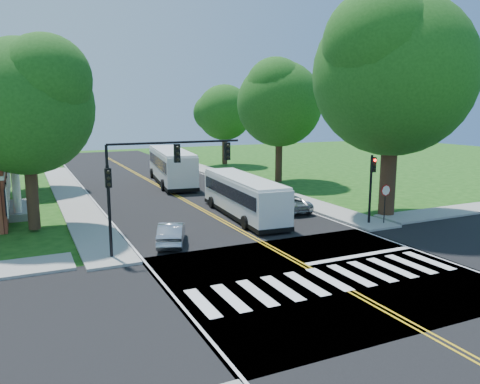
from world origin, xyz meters
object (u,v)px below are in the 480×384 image
bus_lead (243,196)px  bus_follow (171,166)px  signal_ne (372,180)px  dark_sedan (259,194)px  signal_nw (155,170)px  hatchback (171,233)px  suv (287,203)px

bus_lead → bus_follow: (-0.20, 16.20, 0.31)m
signal_ne → dark_sedan: signal_ne is taller
signal_ne → bus_follow: size_ratio=0.33×
signal_ne → bus_lead: 8.65m
signal_nw → signal_ne: 14.13m
signal_ne → bus_lead: size_ratio=0.40×
signal_ne → hatchback: signal_ne is taller
signal_nw → bus_follow: size_ratio=0.54×
hatchback → dark_sedan: (10.02, 8.69, -0.05)m
signal_ne → bus_follow: 22.84m
signal_nw → signal_ne: signal_nw is taller
signal_nw → dark_sedan: 15.43m
signal_nw → suv: (11.31, 5.78, -3.76)m
signal_nw → bus_lead: signal_nw is taller
bus_lead → signal_ne: bearing=142.5°
signal_ne → suv: size_ratio=1.01×
signal_nw → hatchback: (1.14, 1.27, -3.73)m
signal_nw → bus_lead: (7.67, 5.65, -2.90)m
signal_ne → bus_lead: (-6.38, 5.64, -1.48)m
signal_nw → hatchback: size_ratio=1.86×
signal_ne → bus_lead: signal_ne is taller
bus_follow → suv: bus_follow is taller
hatchback → bus_lead: bearing=-125.0°
signal_ne → bus_follow: (-6.58, 21.84, -1.17)m
signal_ne → hatchback: 13.18m
suv → dark_sedan: suv is taller
suv → signal_ne: bearing=114.3°
bus_follow → signal_ne: bearing=114.6°
bus_follow → dark_sedan: (3.69, -11.89, -1.20)m
bus_lead → suv: size_ratio=2.51×
signal_nw → bus_lead: 9.96m
hatchback → dark_sedan: bearing=-117.9°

